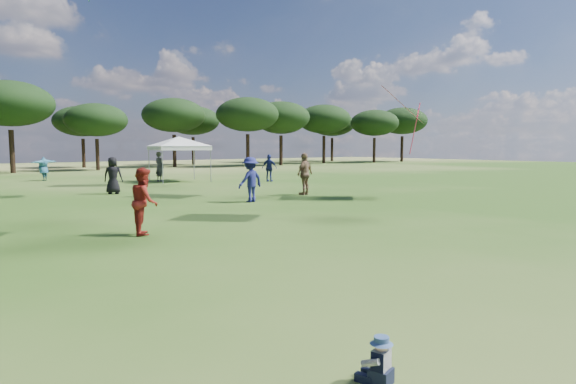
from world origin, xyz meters
TOP-DOWN VIEW (x-y plane):
  - tent_right at (9.93, 26.84)m, footprint 6.39×6.39m
  - toddler at (-0.07, 1.64)m, footprint 0.34×0.37m

SIDE VIEW (x-z plane):
  - toddler at x=-0.07m, z-range -0.02..0.43m
  - tent_right at x=9.93m, z-range 1.13..4.25m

